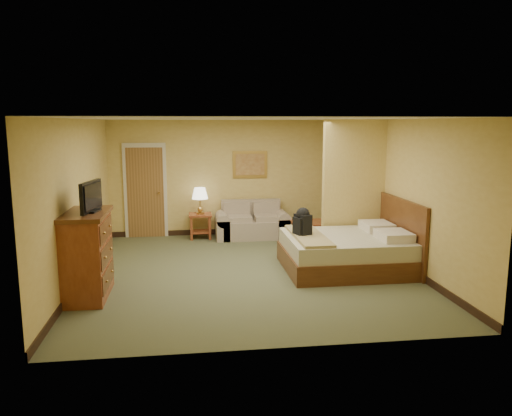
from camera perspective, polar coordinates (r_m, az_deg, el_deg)
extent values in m
plane|color=#515537|center=(8.68, -0.89, -7.26)|extent=(6.00, 6.00, 0.00)
plane|color=white|center=(8.30, -0.94, 10.17)|extent=(6.00, 6.00, 0.00)
cube|color=tan|center=(11.36, -2.69, 3.47)|extent=(5.50, 0.02, 2.60)
cube|color=tan|center=(8.53, -19.59, 0.83)|extent=(0.02, 6.00, 2.60)
cube|color=tan|center=(9.13, 16.50, 1.55)|extent=(0.02, 6.00, 2.60)
cube|color=tan|center=(9.77, 11.07, 2.28)|extent=(1.20, 0.15, 2.60)
cube|color=beige|center=(11.36, -12.52, 1.97)|extent=(0.94, 0.06, 2.10)
cube|color=brown|center=(11.35, -12.52, 1.71)|extent=(0.80, 0.04, 2.00)
cylinder|color=#B68C43|center=(11.27, -11.02, 1.71)|extent=(0.04, 0.12, 0.04)
cube|color=black|center=(11.55, -2.64, -2.67)|extent=(5.50, 0.02, 0.12)
cube|color=gray|center=(11.11, -0.40, -2.41)|extent=(1.34, 0.72, 0.40)
cube|color=gray|center=(11.33, -0.60, -0.05)|extent=(1.34, 0.17, 0.42)
cube|color=gray|center=(11.04, -3.85, -2.38)|extent=(0.29, 0.72, 0.45)
cube|color=gray|center=(11.20, 3.01, -2.19)|extent=(0.29, 0.72, 0.45)
cube|color=maroon|center=(11.08, -6.39, -0.77)|extent=(0.50, 0.50, 0.04)
cube|color=maroon|center=(11.16, -6.35, -2.68)|extent=(0.42, 0.42, 0.03)
cube|color=maroon|center=(10.94, -7.38, -2.39)|extent=(0.05, 0.05, 0.51)
cube|color=maroon|center=(10.95, -5.29, -2.35)|extent=(0.05, 0.05, 0.51)
cube|color=maroon|center=(11.33, -7.40, -1.97)|extent=(0.05, 0.05, 0.51)
cube|color=maroon|center=(11.34, -5.38, -1.93)|extent=(0.05, 0.05, 0.51)
cylinder|color=#B68C43|center=(11.08, -6.39, -0.57)|extent=(0.18, 0.18, 0.04)
cylinder|color=#B68C43|center=(11.04, -6.41, 0.58)|extent=(0.02, 0.02, 0.29)
cone|color=white|center=(11.01, -6.44, 1.69)|extent=(0.35, 0.35, 0.24)
cube|color=maroon|center=(10.68, 5.96, -1.65)|extent=(0.78, 0.78, 0.04)
cube|color=maroon|center=(10.74, 5.93, -3.15)|extent=(0.67, 0.67, 0.03)
cube|color=maroon|center=(10.37, 4.69, -3.25)|extent=(0.05, 0.05, 0.43)
cube|color=maroon|center=(11.09, 7.11, -2.44)|extent=(0.05, 0.05, 0.43)
cube|color=#B78E3F|center=(11.35, -0.69, 4.99)|extent=(0.78, 0.03, 0.61)
cube|color=#9D6130|center=(11.33, -0.68, 4.99)|extent=(0.65, 0.02, 0.48)
cube|color=maroon|center=(7.70, -18.72, -5.32)|extent=(0.55, 1.11, 1.21)
cube|color=#4D2711|center=(7.56, -18.98, -0.66)|extent=(0.63, 1.19, 0.06)
cube|color=black|center=(7.54, -18.26, -0.32)|extent=(0.23, 0.34, 0.03)
cube|color=black|center=(7.50, -18.34, 1.29)|extent=(0.18, 0.72, 0.44)
cube|color=#4D2711|center=(8.91, 10.49, -5.86)|extent=(2.22, 1.78, 0.33)
cube|color=beige|center=(8.84, 10.55, -3.99)|extent=(2.15, 1.71, 0.27)
cube|color=#4D2711|center=(9.15, 16.31, -2.82)|extent=(0.06, 1.89, 1.22)
cube|color=silver|center=(8.66, 15.49, -3.10)|extent=(0.50, 0.61, 0.16)
cube|color=silver|center=(9.37, 13.64, -2.07)|extent=(0.50, 0.61, 0.16)
cube|color=#998753|center=(8.60, 6.01, -3.18)|extent=(0.50, 1.67, 0.06)
cube|color=black|center=(8.59, 5.37, -2.01)|extent=(0.29, 0.35, 0.39)
sphere|color=black|center=(8.55, 5.39, -0.72)|extent=(0.23, 0.23, 0.23)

